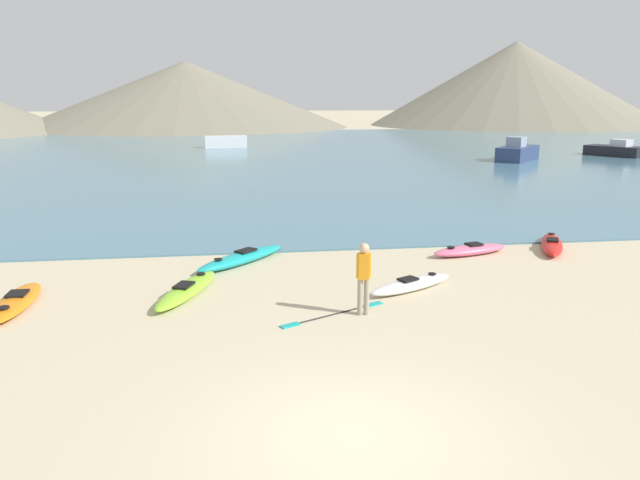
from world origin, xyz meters
The scene contains 15 objects.
ground_plane centered at (0.00, 0.00, 0.00)m, with size 400.00×400.00×0.00m, color #C6B793.
bay_water centered at (0.00, 45.84, 0.03)m, with size 160.00×70.00×0.06m, color teal.
far_hill_midleft centered at (-8.07, 93.51, 5.00)m, with size 50.31×50.31×10.00m, color gray.
far_hill_midright centered at (45.19, 92.10, 6.73)m, with size 47.15×47.15×13.46m, color gray.
kayak_on_sand_0 centered at (5.59, 9.76, 0.15)m, with size 2.71×1.36×0.35m.
kayak_on_sand_1 centered at (-6.65, 6.62, 0.13)m, with size 0.78×2.96×0.30m.
kayak_on_sand_2 centered at (-1.38, 9.76, 0.17)m, with size 2.92×3.06×0.38m.
kayak_on_sand_3 centered at (2.80, 6.57, 0.14)m, with size 2.64×1.82×0.33m.
kayak_on_sand_4 centered at (-2.78, 6.93, 0.15)m, with size 1.74×3.26×0.34m.
kayak_on_sand_5 centered at (8.42, 10.04, 0.17)m, with size 1.89×2.97×0.38m.
person_near_foreground centered at (1.21, 4.96, 0.94)m, with size 0.33×0.24×1.64m.
moored_boat_1 centered at (29.09, 38.46, 0.53)m, with size 4.02×4.80×1.34m.
moored_boat_2 centered at (19.64, 36.19, 0.68)m, with size 4.56×4.71×1.77m.
moored_boat_3 centered at (-1.96, 51.23, 0.60)m, with size 3.91×1.49×1.08m.
loose_paddle centered at (0.56, 5.03, 0.01)m, with size 2.54×1.46×0.03m.
Camera 1 is at (-1.63, -7.97, 4.77)m, focal length 35.00 mm.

